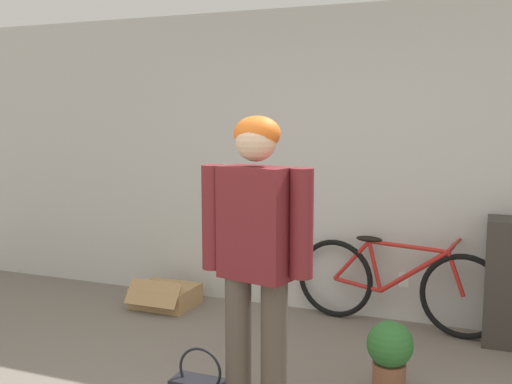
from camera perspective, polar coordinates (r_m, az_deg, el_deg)
wall_back at (r=5.11m, az=8.14°, el=2.76°), size 8.00×0.07×2.60m
person at (r=3.26m, az=0.01°, el=-5.04°), size 0.64×0.29×1.70m
bicycle at (r=4.98m, az=13.15°, el=-8.54°), size 1.70×0.46×0.74m
cardboard_box at (r=5.50m, az=-8.61°, el=-9.73°), size 0.53×0.51×0.27m
potted_plant at (r=3.86m, az=12.61°, el=-14.77°), size 0.28×0.28×0.46m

